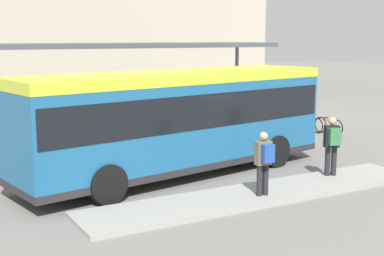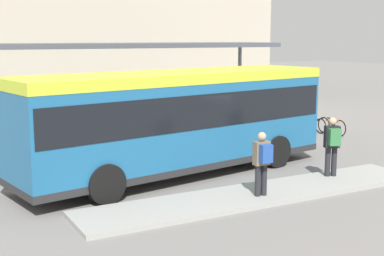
{
  "view_description": "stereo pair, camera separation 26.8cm",
  "coord_description": "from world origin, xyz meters",
  "px_view_note": "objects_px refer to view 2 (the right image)",
  "views": [
    {
      "loc": [
        -7.39,
        -14.02,
        4.15
      ],
      "look_at": [
        0.5,
        0.0,
        1.42
      ],
      "focal_mm": 50.0,
      "sensor_mm": 36.0,
      "label": 1
    },
    {
      "loc": [
        -7.16,
        -14.15,
        4.15
      ],
      "look_at": [
        0.5,
        0.0,
        1.42
      ],
      "focal_mm": 50.0,
      "sensor_mm": 36.0,
      "label": 2
    }
  ],
  "objects_px": {
    "bicycle_black": "(314,124)",
    "potted_planter_near_shelter": "(179,132)",
    "bicycle_yellow": "(301,122)",
    "bicycle_orange": "(332,126)",
    "city_bus": "(177,115)",
    "pedestrian_waiting": "(332,143)",
    "pedestrian_companion": "(262,160)"
  },
  "relations": [
    {
      "from": "bicycle_yellow",
      "to": "bicycle_orange",
      "type": "bearing_deg",
      "value": -166.93
    },
    {
      "from": "pedestrian_waiting",
      "to": "potted_planter_near_shelter",
      "type": "relative_size",
      "value": 1.2
    },
    {
      "from": "city_bus",
      "to": "pedestrian_waiting",
      "type": "height_order",
      "value": "city_bus"
    },
    {
      "from": "pedestrian_companion",
      "to": "bicycle_orange",
      "type": "distance_m",
      "value": 10.4
    },
    {
      "from": "pedestrian_companion",
      "to": "bicycle_orange",
      "type": "bearing_deg",
      "value": -48.86
    },
    {
      "from": "pedestrian_waiting",
      "to": "bicycle_orange",
      "type": "bearing_deg",
      "value": -20.31
    },
    {
      "from": "city_bus",
      "to": "pedestrian_waiting",
      "type": "relative_size",
      "value": 5.95
    },
    {
      "from": "bicycle_black",
      "to": "potted_planter_near_shelter",
      "type": "distance_m",
      "value": 7.33
    },
    {
      "from": "pedestrian_waiting",
      "to": "bicycle_orange",
      "type": "height_order",
      "value": "pedestrian_waiting"
    },
    {
      "from": "pedestrian_waiting",
      "to": "bicycle_yellow",
      "type": "distance_m",
      "value": 9.01
    },
    {
      "from": "pedestrian_waiting",
      "to": "pedestrian_companion",
      "type": "relative_size",
      "value": 1.05
    },
    {
      "from": "city_bus",
      "to": "potted_planter_near_shelter",
      "type": "distance_m",
      "value": 3.34
    },
    {
      "from": "potted_planter_near_shelter",
      "to": "bicycle_black",
      "type": "bearing_deg",
      "value": 8.26
    },
    {
      "from": "pedestrian_companion",
      "to": "bicycle_yellow",
      "type": "bearing_deg",
      "value": -41.15
    },
    {
      "from": "pedestrian_waiting",
      "to": "pedestrian_companion",
      "type": "distance_m",
      "value": 3.03
    },
    {
      "from": "potted_planter_near_shelter",
      "to": "city_bus",
      "type": "bearing_deg",
      "value": -117.82
    },
    {
      "from": "bicycle_black",
      "to": "potted_planter_near_shelter",
      "type": "bearing_deg",
      "value": -82.7
    },
    {
      "from": "bicycle_orange",
      "to": "potted_planter_near_shelter",
      "type": "height_order",
      "value": "potted_planter_near_shelter"
    },
    {
      "from": "pedestrian_waiting",
      "to": "bicycle_black",
      "type": "distance_m",
      "value": 8.29
    },
    {
      "from": "pedestrian_companion",
      "to": "bicycle_black",
      "type": "xyz_separation_m",
      "value": [
        7.99,
        7.18,
        -0.73
      ]
    },
    {
      "from": "pedestrian_companion",
      "to": "bicycle_black",
      "type": "relative_size",
      "value": 1.05
    },
    {
      "from": "pedestrian_companion",
      "to": "bicycle_black",
      "type": "height_order",
      "value": "pedestrian_companion"
    },
    {
      "from": "pedestrian_waiting",
      "to": "potted_planter_near_shelter",
      "type": "xyz_separation_m",
      "value": [
        -2.21,
        5.48,
        -0.36
      ]
    },
    {
      "from": "city_bus",
      "to": "bicycle_black",
      "type": "relative_size",
      "value": 6.57
    },
    {
      "from": "bicycle_orange",
      "to": "bicycle_black",
      "type": "height_order",
      "value": "bicycle_orange"
    },
    {
      "from": "pedestrian_waiting",
      "to": "bicycle_black",
      "type": "bearing_deg",
      "value": -14.88
    },
    {
      "from": "pedestrian_waiting",
      "to": "bicycle_yellow",
      "type": "xyz_separation_m",
      "value": [
        5.06,
        7.41,
        -0.78
      ]
    },
    {
      "from": "city_bus",
      "to": "bicycle_orange",
      "type": "distance_m",
      "value": 9.57
    },
    {
      "from": "bicycle_orange",
      "to": "potted_planter_near_shelter",
      "type": "bearing_deg",
      "value": -90.26
    },
    {
      "from": "city_bus",
      "to": "potted_planter_near_shelter",
      "type": "bearing_deg",
      "value": 52.25
    },
    {
      "from": "city_bus",
      "to": "bicycle_orange",
      "type": "xyz_separation_m",
      "value": [
        8.97,
        2.97,
        -1.48
      ]
    },
    {
      "from": "bicycle_black",
      "to": "bicycle_yellow",
      "type": "relative_size",
      "value": 1.02
    }
  ]
}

